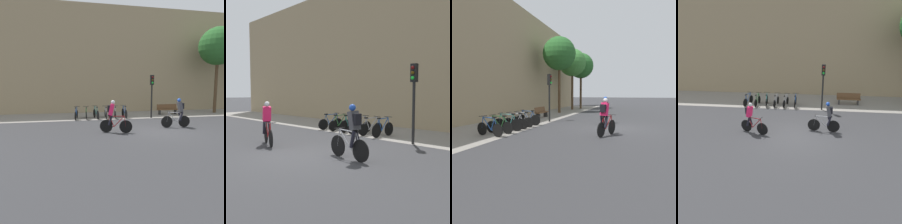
# 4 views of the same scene
# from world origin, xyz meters

# --- Properties ---
(ground) EXTENTS (200.00, 200.00, 0.00)m
(ground) POSITION_xyz_m (0.00, 0.00, 0.00)
(ground) COLOR #333335
(kerb_strip) EXTENTS (44.00, 4.50, 0.01)m
(kerb_strip) POSITION_xyz_m (0.00, 6.75, 0.00)
(kerb_strip) COLOR gray
(kerb_strip) RESTS_ON ground
(building_facade) EXTENTS (44.00, 0.60, 9.83)m
(building_facade) POSITION_xyz_m (0.00, 9.30, 4.91)
(building_facade) COLOR #9E8966
(building_facade) RESTS_ON ground
(cyclist_pink) EXTENTS (1.70, 0.69, 1.79)m
(cyclist_pink) POSITION_xyz_m (-2.65, 0.19, 0.95)
(cyclist_pink) COLOR black
(cyclist_pink) RESTS_ON ground
(cyclist_grey) EXTENTS (1.83, 0.47, 1.80)m
(cyclist_grey) POSITION_xyz_m (1.62, 0.80, 0.95)
(cyclist_grey) COLOR black
(cyclist_grey) RESTS_ON ground
(parked_bike_0) EXTENTS (0.47, 1.63, 0.95)m
(parked_bike_0) POSITION_xyz_m (-4.40, 5.29, 0.39)
(parked_bike_0) COLOR black
(parked_bike_0) RESTS_ON ground
(parked_bike_1) EXTENTS (0.46, 1.59, 0.94)m
(parked_bike_1) POSITION_xyz_m (-3.64, 5.29, 0.38)
(parked_bike_1) COLOR black
(parked_bike_1) RESTS_ON ground
(parked_bike_2) EXTENTS (0.46, 1.67, 0.97)m
(parked_bike_2) POSITION_xyz_m (-2.88, 5.30, 0.40)
(parked_bike_2) COLOR black
(parked_bike_2) RESTS_ON ground
(parked_bike_3) EXTENTS (0.46, 1.65, 0.94)m
(parked_bike_3) POSITION_xyz_m (-2.12, 5.29, 0.38)
(parked_bike_3) COLOR black
(parked_bike_3) RESTS_ON ground
(parked_bike_4) EXTENTS (0.46, 1.58, 0.94)m
(parked_bike_4) POSITION_xyz_m (-1.37, 5.29, 0.38)
(parked_bike_4) COLOR black
(parked_bike_4) RESTS_ON ground
(parked_bike_5) EXTENTS (0.46, 1.65, 0.97)m
(parked_bike_5) POSITION_xyz_m (-0.61, 5.30, 0.40)
(parked_bike_5) COLOR black
(parked_bike_5) RESTS_ON ground
(traffic_light_pole) EXTENTS (0.26, 0.30, 3.35)m
(traffic_light_pole) POSITION_xyz_m (1.43, 4.69, 2.33)
(traffic_light_pole) COLOR black
(traffic_light_pole) RESTS_ON ground
(bench) EXTENTS (1.86, 0.44, 0.89)m
(bench) POSITION_xyz_m (3.58, 6.33, 0.48)
(bench) COLOR brown
(bench) RESTS_ON ground
(street_tree_0) EXTENTS (3.38, 3.38, 7.76)m
(street_tree_0) POSITION_xyz_m (8.44, 6.53, 6.03)
(street_tree_0) COLOR #4C3823
(street_tree_0) RESTS_ON ground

